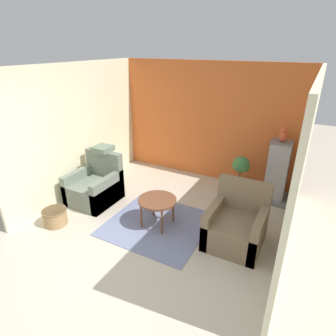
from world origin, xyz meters
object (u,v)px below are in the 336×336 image
Objects in this scene: birdcage at (277,174)px; wicker_basket at (55,216)px; parrot at (284,135)px; armchair_left at (95,187)px; coffee_table at (157,202)px; potted_plant at (240,171)px; armchair_right at (236,226)px.

wicker_basket is at bearing -139.94° from birdcage.
armchair_left is at bearing -151.19° from parrot.
parrot is (1.60, 1.83, 0.90)m from coffee_table.
birdcage is 0.79m from parrot.
armchair_right is at bearing -76.57° from potted_plant.
armchair_left is at bearing -144.35° from potted_plant.
potted_plant is (0.90, 1.85, 0.02)m from coffee_table.
potted_plant reaches higher than coffee_table.
armchair_right is at bearing -100.49° from birdcage.
parrot is at bearing 79.53° from armchair_right.
armchair_right reaches higher than coffee_table.
potted_plant is at bearing 47.40° from wicker_basket.
armchair_left reaches higher than coffee_table.
coffee_table is at bearing -5.32° from armchair_left.
birdcage is at bearing -1.21° from potted_plant.
parrot reaches higher than potted_plant.
armchair_left reaches higher than potted_plant.
potted_plant is at bearing 103.43° from armchair_right.
potted_plant is at bearing 179.00° from parrot.
coffee_table is 1.32m from armchair_right.
birdcage reaches higher than armchair_right.
wicker_basket is (-1.55, -0.82, -0.30)m from coffee_table.
birdcage is at bearing 40.06° from wicker_basket.
coffee_table is at bearing -171.87° from armchair_right.
birdcage reaches higher than potted_plant.
wicker_basket is at bearing -160.60° from armchair_right.
potted_plant is 3.63m from wicker_basket.
potted_plant is (-0.70, 0.01, -0.88)m from parrot.
armchair_right is 1.98m from parrot.
armchair_left is (-1.49, 0.14, -0.16)m from coffee_table.
birdcage is at bearing 79.51° from armchair_right.
birdcage is (0.30, 1.65, 0.27)m from armchair_right.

